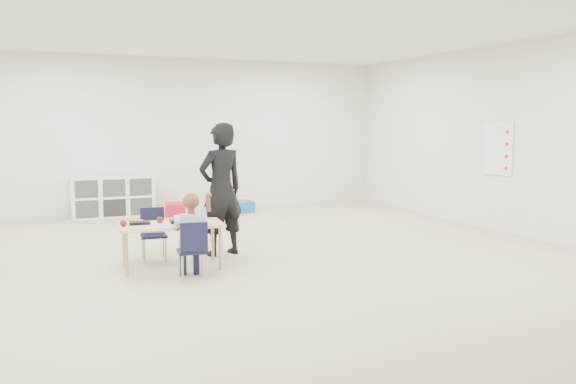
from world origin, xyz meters
name	(u,v)px	position (x,y,z in m)	size (l,w,h in m)	color
room	(267,143)	(0.00, 0.00, 1.40)	(9.00, 9.02, 2.80)	#C3B496
table	(172,246)	(-1.11, 0.11, 0.26)	(1.18, 0.67, 0.52)	beige
chair_near	(192,250)	(-1.00, -0.41, 0.31)	(0.30, 0.28, 0.62)	black
chair_far	(154,235)	(-1.21, 0.62, 0.31)	(0.30, 0.28, 0.62)	black
child	(192,233)	(-1.00, -0.41, 0.49)	(0.42, 0.42, 0.98)	#9FB1D7
lunch_tray_near	(180,221)	(-1.00, 0.13, 0.53)	(0.22, 0.16, 0.03)	black
lunch_tray_far	(139,223)	(-1.44, 0.21, 0.53)	(0.22, 0.16, 0.03)	black
milk_carton	(178,220)	(-1.06, 0.00, 0.57)	(0.07, 0.07, 0.10)	white
bread_roll	(197,221)	(-0.85, -0.02, 0.55)	(0.09, 0.09, 0.07)	tan
apple_near	(160,220)	(-1.21, 0.19, 0.56)	(0.07, 0.07, 0.07)	maroon
apple_far	(123,223)	(-1.63, 0.12, 0.56)	(0.07, 0.07, 0.07)	maroon
cubby_shelf	(113,197)	(-1.20, 4.28, 0.35)	(1.40, 0.40, 0.70)	white
rules_poster	(498,148)	(3.98, 0.60, 1.25)	(0.02, 0.60, 0.80)	white
adult	(221,190)	(-0.37, 0.59, 0.82)	(0.60, 0.39, 1.64)	black
bin_red	(176,209)	(-0.17, 3.98, 0.11)	(0.35, 0.45, 0.22)	red
bin_yellow	(229,207)	(0.82, 3.98, 0.10)	(0.32, 0.42, 0.20)	yellow
bin_blue	(243,206)	(1.06, 3.89, 0.10)	(0.33, 0.42, 0.21)	blue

